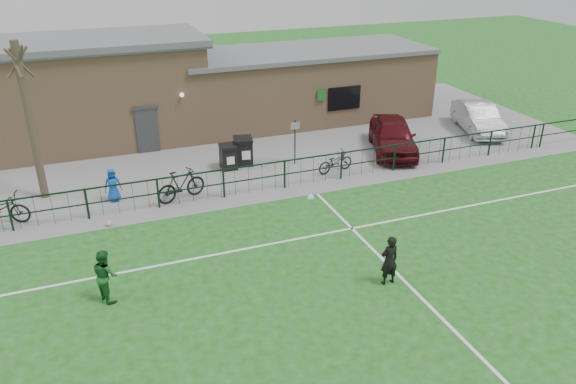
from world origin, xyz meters
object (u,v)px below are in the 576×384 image
object	(u,v)px
car_maroon	(393,135)
spectator_child	(113,185)
car_silver	(478,118)
sign_post	(295,142)
wheelie_bin_right	(228,158)
wheelie_bin_left	(243,152)
bicycle_d	(181,185)
outfield_player	(105,275)
bare_tree	(31,123)
ball_ground	(109,223)
bicycle_e	(335,162)

from	to	relation	value
car_maroon	spectator_child	distance (m)	12.63
car_maroon	car_silver	size ratio (longest dim) A/B	1.06
sign_post	car_silver	bearing A→B (deg)	4.21
wheelie_bin_right	sign_post	distance (m)	2.97
wheelie_bin_left	bicycle_d	size ratio (longest dim) A/B	0.56
wheelie_bin_left	outfield_player	xyz separation A→B (m)	(-6.44, -8.21, 0.19)
bare_tree	car_silver	xyz separation A→B (m)	(20.65, 0.50, -2.26)
car_silver	bicycle_d	bearing A→B (deg)	-152.08
bare_tree	wheelie_bin_left	xyz separation A→B (m)	(8.18, 0.50, -2.41)
sign_post	spectator_child	bearing A→B (deg)	-172.35
wheelie_bin_right	spectator_child	size ratio (longest dim) A/B	0.75
sign_post	outfield_player	bearing A→B (deg)	-139.02
outfield_player	bicycle_d	bearing A→B (deg)	-51.78
wheelie_bin_right	wheelie_bin_left	bearing A→B (deg)	19.82
sign_post	spectator_child	distance (m)	7.90
bare_tree	car_maroon	size ratio (longest dim) A/B	1.29
car_silver	bare_tree	bearing A→B (deg)	-160.16
sign_post	car_silver	size ratio (longest dim) A/B	0.46
bicycle_d	spectator_child	world-z (taller)	spectator_child
wheelie_bin_right	ball_ground	size ratio (longest dim) A/B	4.49
car_silver	outfield_player	bearing A→B (deg)	-138.07
sign_post	bicycle_e	distance (m)	2.02
bare_tree	bicycle_e	bearing A→B (deg)	-8.54
wheelie_bin_left	car_maroon	size ratio (longest dim) A/B	0.24
car_maroon	bicycle_e	size ratio (longest dim) A/B	2.70
wheelie_bin_right	car_silver	distance (m)	13.22
sign_post	bicycle_e	bearing A→B (deg)	-49.25
sign_post	car_maroon	distance (m)	4.79
outfield_player	ball_ground	bearing A→B (deg)	-26.85
wheelie_bin_right	ball_ground	world-z (taller)	wheelie_bin_right
wheelie_bin_left	car_maroon	world-z (taller)	car_maroon
bicycle_e	spectator_child	xyz separation A→B (m)	(-9.10, 0.42, 0.20)
car_maroon	sign_post	bearing A→B (deg)	-161.08
sign_post	ball_ground	xyz separation A→B (m)	(-8.21, -3.05, -0.91)
wheelie_bin_left	outfield_player	distance (m)	10.44
wheelie_bin_right	bicycle_d	world-z (taller)	bicycle_d
car_silver	ball_ground	world-z (taller)	car_silver
car_maroon	car_silver	bearing A→B (deg)	31.75
ball_ground	car_maroon	bearing A→B (deg)	12.28
bare_tree	ball_ground	size ratio (longest dim) A/B	27.19
sign_post	ball_ground	bearing A→B (deg)	-159.59
wheelie_bin_right	bicycle_d	size ratio (longest dim) A/B	0.49
car_silver	bicycle_e	bearing A→B (deg)	-147.67
wheelie_bin_right	outfield_player	xyz separation A→B (m)	(-5.69, -7.97, 0.26)
sign_post	ball_ground	world-z (taller)	sign_post
bare_tree	wheelie_bin_right	size ratio (longest dim) A/B	6.05
bare_tree	bicycle_d	xyz separation A→B (m)	(4.93, -2.12, -2.37)
wheelie_bin_right	bicycle_e	world-z (taller)	wheelie_bin_right
car_maroon	ball_ground	world-z (taller)	car_maroon
wheelie_bin_left	sign_post	xyz separation A→B (m)	(2.13, -0.76, 0.43)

